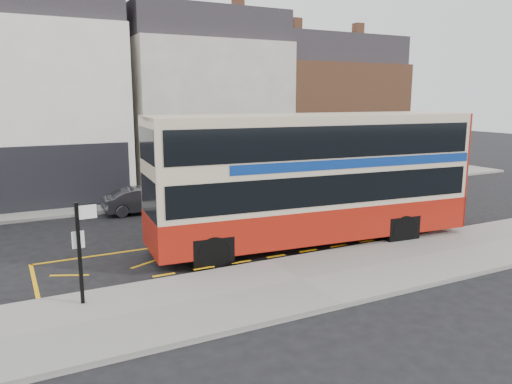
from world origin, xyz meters
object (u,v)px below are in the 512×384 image
bus_stop_post (81,242)px  car_grey (143,200)px  car_white (309,180)px  street_tree_right (224,136)px  double_decker_bus (314,177)px

bus_stop_post → car_grey: 10.95m
car_white → street_tree_right: street_tree_right is taller
car_white → street_tree_right: bearing=71.0°
car_grey → bus_stop_post: bearing=158.3°
car_grey → car_white: (9.74, 0.56, 0.14)m
double_decker_bus → car_white: bearing=62.5°
double_decker_bus → street_tree_right: 10.60m
car_grey → street_tree_right: street_tree_right is taller
double_decker_bus → street_tree_right: bearing=89.3°
car_grey → double_decker_bus: bearing=-150.4°
bus_stop_post → car_white: size_ratio=0.52×
car_white → car_grey: bearing=99.1°
double_decker_bus → bus_stop_post: size_ratio=4.58×
car_grey → car_white: size_ratio=0.72×
double_decker_bus → car_grey: bearing=123.6°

